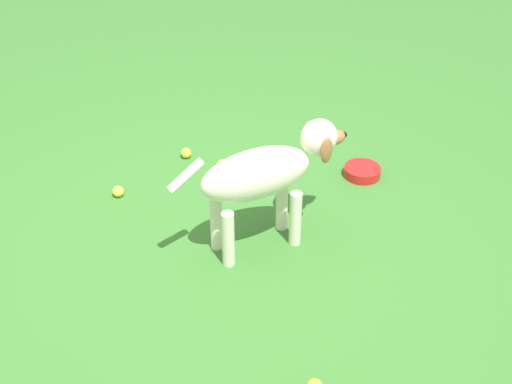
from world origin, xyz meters
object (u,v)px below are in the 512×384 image
object	(u,v)px
tennis_ball_1	(222,165)
water_bowl	(362,171)
dog	(266,173)
tennis_ball_3	(186,153)
tennis_ball_2	(118,191)

from	to	relation	value
tennis_ball_1	water_bowl	bearing A→B (deg)	-121.65
dog	water_bowl	size ratio (longest dim) A/B	4.41
dog	tennis_ball_3	world-z (taller)	dog
tennis_ball_3	tennis_ball_1	bearing A→B (deg)	-148.47
dog	water_bowl	world-z (taller)	dog
tennis_ball_2	tennis_ball_3	xyz separation A→B (m)	(0.21, -0.51, 0.00)
dog	water_bowl	bearing A→B (deg)	20.82
tennis_ball_3	water_bowl	bearing A→B (deg)	-128.04
tennis_ball_2	tennis_ball_3	bearing A→B (deg)	-67.16
tennis_ball_2	water_bowl	world-z (taller)	tennis_ball_2
water_bowl	dog	bearing A→B (deg)	110.21
tennis_ball_1	water_bowl	xyz separation A→B (m)	(-0.45, -0.72, -0.00)
dog	tennis_ball_1	size ratio (longest dim) A/B	14.71
water_bowl	tennis_ball_2	bearing A→B (deg)	71.46
water_bowl	tennis_ball_3	bearing A→B (deg)	51.96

